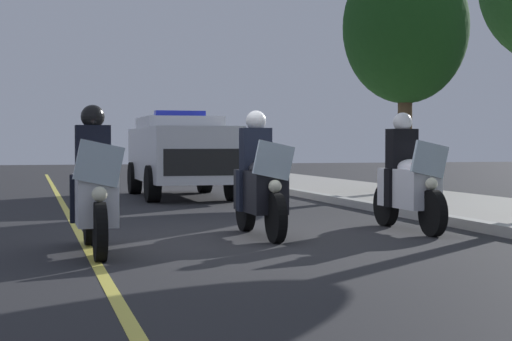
{
  "coord_description": "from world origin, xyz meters",
  "views": [
    {
      "loc": [
        10.48,
        -2.95,
        1.26
      ],
      "look_at": [
        -0.02,
        0.0,
        0.9
      ],
      "focal_mm": 56.68,
      "sensor_mm": 36.0,
      "label": 1
    }
  ],
  "objects_px": {
    "police_motorcycle_lead_right": "(259,185)",
    "police_motorcycle_trailing": "(408,183)",
    "police_motorcycle_lead_left": "(94,192)",
    "police_suv": "(181,152)",
    "tree_far_back": "(405,28)"
  },
  "relations": [
    {
      "from": "police_motorcycle_lead_right",
      "to": "police_motorcycle_trailing",
      "type": "bearing_deg",
      "value": 92.6
    },
    {
      "from": "police_motorcycle_lead_left",
      "to": "police_motorcycle_lead_right",
      "type": "height_order",
      "value": "same"
    },
    {
      "from": "police_motorcycle_lead_left",
      "to": "tree_far_back",
      "type": "bearing_deg",
      "value": 136.2
    },
    {
      "from": "police_motorcycle_lead_left",
      "to": "police_motorcycle_trailing",
      "type": "xyz_separation_m",
      "value": [
        -1.14,
        4.54,
        0.0
      ]
    },
    {
      "from": "police_motorcycle_lead_left",
      "to": "tree_far_back",
      "type": "distance_m",
      "value": 12.13
    },
    {
      "from": "tree_far_back",
      "to": "police_motorcycle_trailing",
      "type": "bearing_deg",
      "value": -25.85
    },
    {
      "from": "police_motorcycle_lead_right",
      "to": "police_suv",
      "type": "bearing_deg",
      "value": 176.91
    },
    {
      "from": "police_motorcycle_lead_right",
      "to": "police_suv",
      "type": "xyz_separation_m",
      "value": [
        -8.38,
        0.45,
        0.37
      ]
    },
    {
      "from": "police_motorcycle_trailing",
      "to": "police_motorcycle_lead_left",
      "type": "bearing_deg",
      "value": -75.92
    },
    {
      "from": "tree_far_back",
      "to": "police_motorcycle_lead_right",
      "type": "bearing_deg",
      "value": -38.1
    },
    {
      "from": "police_motorcycle_lead_left",
      "to": "police_suv",
      "type": "height_order",
      "value": "police_suv"
    },
    {
      "from": "police_motorcycle_lead_right",
      "to": "police_motorcycle_trailing",
      "type": "distance_m",
      "value": 2.26
    },
    {
      "from": "police_motorcycle_lead_left",
      "to": "police_motorcycle_lead_right",
      "type": "distance_m",
      "value": 2.51
    },
    {
      "from": "police_suv",
      "to": "tree_far_back",
      "type": "xyz_separation_m",
      "value": [
        1.01,
        5.33,
        2.99
      ]
    },
    {
      "from": "police_suv",
      "to": "tree_far_back",
      "type": "bearing_deg",
      "value": 79.3
    }
  ]
}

